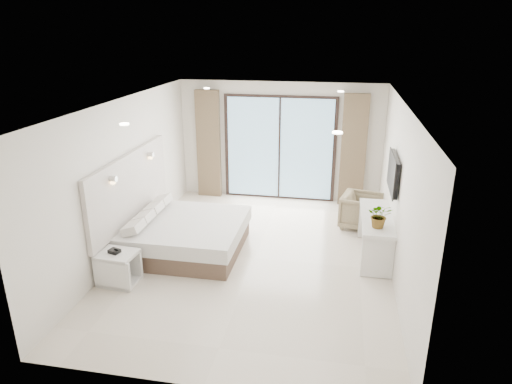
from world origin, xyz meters
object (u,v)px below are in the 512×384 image
(armchair, at_px, (361,209))
(nightstand, at_px, (118,268))
(bed, at_px, (185,235))
(console_desk, at_px, (376,227))

(armchair, bearing_deg, nightstand, 140.77)
(bed, xyz_separation_m, console_desk, (3.34, 0.39, 0.27))
(bed, distance_m, console_desk, 3.37)
(console_desk, xyz_separation_m, armchair, (-0.19, 1.24, -0.19))
(console_desk, height_order, armchair, console_desk)
(nightstand, bearing_deg, bed, 67.53)
(bed, bearing_deg, console_desk, 6.62)
(console_desk, relative_size, armchair, 2.19)
(nightstand, xyz_separation_m, console_desk, (3.99, 1.66, 0.30))
(bed, xyz_separation_m, nightstand, (-0.65, -1.27, -0.03))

